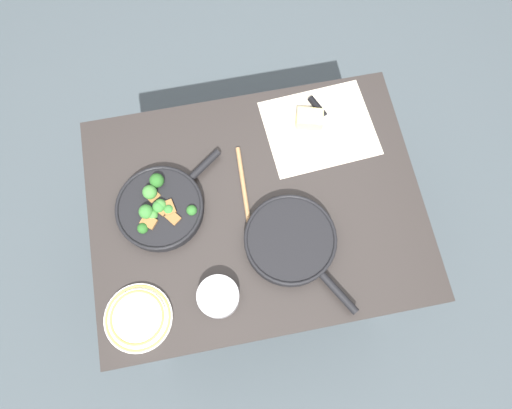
{
  "coord_description": "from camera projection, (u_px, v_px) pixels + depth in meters",
  "views": [
    {
      "loc": [
        0.09,
        0.45,
        2.18
      ],
      "look_at": [
        0.0,
        0.0,
        0.75
      ],
      "focal_mm": 32.0,
      "sensor_mm": 36.0,
      "label": 1
    }
  ],
  "objects": [
    {
      "name": "ground_plane",
      "position": [
        256.0,
        252.0,
        2.21
      ],
      "size": [
        14.0,
        14.0,
        0.0
      ],
      "primitive_type": "plane",
      "color": "#424C51"
    },
    {
      "name": "dining_table_red",
      "position": [
        256.0,
        214.0,
        1.6
      ],
      "size": [
        1.11,
        0.84,
        0.73
      ],
      "color": "#2D2826",
      "rests_on": "ground_plane"
    },
    {
      "name": "skillet_broccoli",
      "position": [
        160.0,
        207.0,
        1.49
      ],
      "size": [
        0.37,
        0.32,
        0.08
      ],
      "rotation": [
        0.0,
        0.0,
        3.78
      ],
      "color": "black",
      "rests_on": "dining_table_red"
    },
    {
      "name": "skillet_eggs",
      "position": [
        291.0,
        241.0,
        1.45
      ],
      "size": [
        0.31,
        0.41,
        0.05
      ],
      "rotation": [
        0.0,
        0.0,
        2.09
      ],
      "color": "black",
      "rests_on": "dining_table_red"
    },
    {
      "name": "wooden_spoon",
      "position": [
        247.0,
        212.0,
        1.5
      ],
      "size": [
        0.04,
        0.38,
        0.02
      ],
      "rotation": [
        0.0,
        0.0,
        1.53
      ],
      "color": "#A87A4C",
      "rests_on": "dining_table_red"
    },
    {
      "name": "parchment_sheet",
      "position": [
        319.0,
        128.0,
        1.6
      ],
      "size": [
        0.39,
        0.33,
        0.0
      ],
      "color": "beige",
      "rests_on": "dining_table_red"
    },
    {
      "name": "grater_knife",
      "position": [
        327.0,
        119.0,
        1.61
      ],
      "size": [
        0.13,
        0.27,
        0.02
      ],
      "rotation": [
        0.0,
        0.0,
        1.98
      ],
      "color": "silver",
      "rests_on": "dining_table_red"
    },
    {
      "name": "cheese_block",
      "position": [
        310.0,
        119.0,
        1.59
      ],
      "size": [
        0.11,
        0.09,
        0.04
      ],
      "color": "#EFD67A",
      "rests_on": "dining_table_red"
    },
    {
      "name": "dinner_plate_stack",
      "position": [
        138.0,
        318.0,
        1.39
      ],
      "size": [
        0.21,
        0.21,
        0.03
      ],
      "color": "silver",
      "rests_on": "dining_table_red"
    },
    {
      "name": "prep_bowl_steel",
      "position": [
        218.0,
        297.0,
        1.4
      ],
      "size": [
        0.13,
        0.13,
        0.05
      ],
      "color": "#B7B7BC",
      "rests_on": "dining_table_red"
    }
  ]
}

